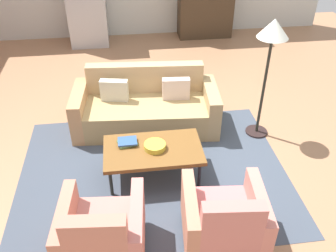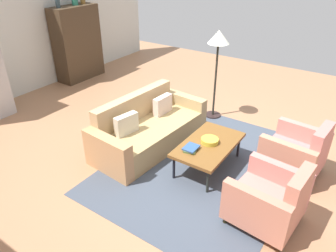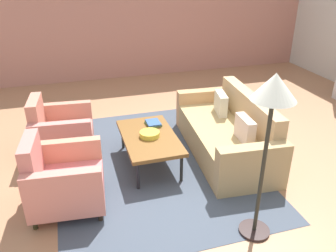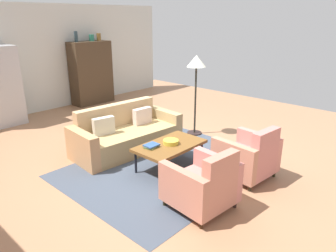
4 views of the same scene
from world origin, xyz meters
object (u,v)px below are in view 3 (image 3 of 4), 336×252
floor_lamp (272,104)px  book_stack (153,123)px  couch (229,134)px  armchair_right (61,180)px  coffee_table (149,138)px  fruit_bowl (150,134)px  armchair_left (59,133)px

floor_lamp → book_stack: bearing=-162.9°
couch → armchair_right: armchair_right is taller
couch → book_stack: (-0.31, -1.05, 0.17)m
coffee_table → fruit_bowl: 0.08m
armchair_right → book_stack: (-0.90, 1.30, 0.11)m
armchair_left → armchair_right: same height
armchair_right → fruit_bowl: 1.30m
couch → floor_lamp: bearing=168.3°
armchair_left → armchair_right: bearing=5.2°
fruit_bowl → floor_lamp: size_ratio=0.15×
armchair_right → fruit_bowl: bearing=121.6°
couch → armchair_right: size_ratio=2.46×
couch → fruit_bowl: 1.20m
book_stack → armchair_right: bearing=-55.4°
couch → floor_lamp: size_ratio=1.26×
couch → armchair_left: 2.43m
couch → fruit_bowl: couch is taller
armchair_right → book_stack: size_ratio=3.34×
book_stack → floor_lamp: floor_lamp is taller
fruit_bowl → armchair_left: bearing=-118.4°
armchair_left → floor_lamp: floor_lamp is taller
armchair_left → fruit_bowl: bearing=66.9°
armchair_left → fruit_bowl: armchair_left is taller
armchair_right → book_stack: armchair_right is taller
armchair_right → floor_lamp: 2.41m
coffee_table → book_stack: size_ratio=4.55×
floor_lamp → fruit_bowl: bearing=-155.5°
armchair_left → floor_lamp: size_ratio=0.51×
coffee_table → couch: bearing=89.7°
armchair_left → fruit_bowl: size_ratio=3.32×
fruit_bowl → floor_lamp: bearing=24.5°
armchair_right → book_stack: 1.58m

